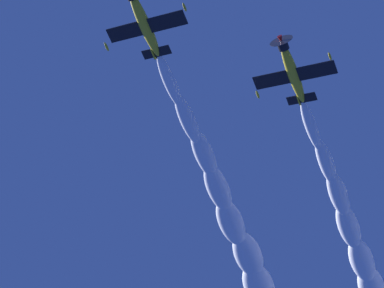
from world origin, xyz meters
The scene contains 4 objects.
airplane_lead centered at (2.71, 0.70, 82.04)m, with size 9.25×8.85×4.02m.
airplane_left_wingman centered at (18.16, 9.07, 83.78)m, with size 9.36×8.85×3.74m.
smoke_trail_lead centered at (9.42, 27.86, 82.70)m, with size 11.17×36.25×3.98m.
smoke_trail_left_wingman centered at (24.97, 36.44, 84.48)m, with size 11.35×36.53×4.02m.
Camera 1 is at (11.12, -22.36, 1.97)m, focal length 72.27 mm.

